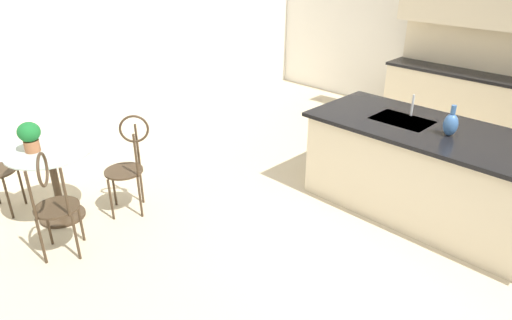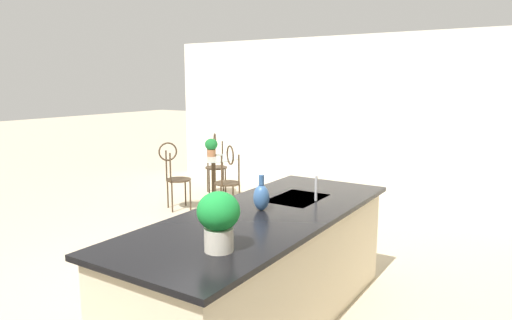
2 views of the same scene
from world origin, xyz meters
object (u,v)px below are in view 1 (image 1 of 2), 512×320
(bistro_table, at_px, (55,178))
(vase_on_counter, at_px, (451,124))
(potted_plant_on_table, at_px, (30,135))
(chair_near_window, at_px, (53,200))
(chair_toward_desk, at_px, (128,160))

(bistro_table, relative_size, vase_on_counter, 2.78)
(bistro_table, height_order, vase_on_counter, vase_on_counter)
(potted_plant_on_table, distance_m, vase_on_counter, 3.87)
(potted_plant_on_table, bearing_deg, chair_near_window, -12.17)
(chair_near_window, xyz_separation_m, vase_on_counter, (2.07, 2.85, 0.46))
(potted_plant_on_table, bearing_deg, bistro_table, 50.59)
(chair_toward_desk, xyz_separation_m, potted_plant_on_table, (-0.49, -0.69, 0.33))
(bistro_table, relative_size, potted_plant_on_table, 2.77)
(chair_near_window, xyz_separation_m, potted_plant_on_table, (-0.71, 0.15, 0.33))
(chair_near_window, relative_size, potted_plant_on_table, 3.60)
(chair_near_window, height_order, potted_plant_on_table, chair_near_window)
(chair_toward_desk, bearing_deg, bistro_table, -124.49)
(chair_near_window, bearing_deg, potted_plant_on_table, 167.83)
(chair_near_window, bearing_deg, chair_toward_desk, 104.38)
(bistro_table, distance_m, vase_on_counter, 3.77)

